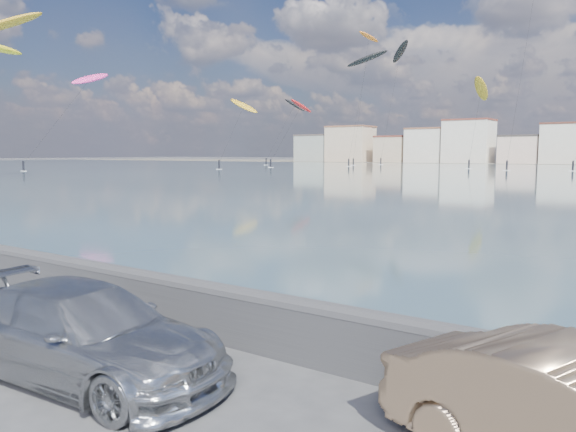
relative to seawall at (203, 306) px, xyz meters
The scene contains 12 objects.
ground 2.76m from the seawall, 90.00° to the right, with size 700.00×700.00×0.00m, color #333335.
seawall is the anchor object (origin of this frame).
car_silver 2.44m from the seawall, 93.50° to the right, with size 1.99×4.89×1.42m, color #A6A9AE.
kitesurfer_3 159.87m from the seawall, 123.56° to the left, with size 9.67×16.67×20.36m.
kitesurfer_8 164.01m from the seawall, 112.53° to the left, with size 8.28×11.24×35.86m.
kitesurfer_9 65.04m from the seawall, 153.59° to the left, with size 8.01×16.37×19.50m.
kitesurfer_11 118.97m from the seawall, 128.92° to the left, with size 7.58×13.68×16.21m.
kitesurfer_12 141.19m from the seawall, 115.76° to the left, with size 11.04×11.48×29.83m.
kitesurfer_14 110.37m from the seawall, 144.90° to the left, with size 6.48×17.52×20.11m.
kitesurfer_16 135.35m from the seawall, 122.76° to the left, with size 3.50×19.39×17.35m.
kitesurfer_17 125.15m from the seawall, 103.94° to the left, with size 2.64×10.64×20.33m.
kitesurfer_19 159.86m from the seawall, 115.77° to the left, with size 4.25×14.97×37.73m.
Camera 1 is at (7.02, -4.66, 3.39)m, focal length 35.00 mm.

